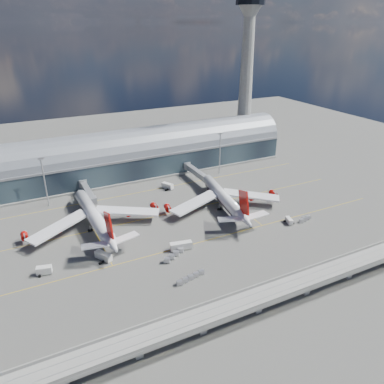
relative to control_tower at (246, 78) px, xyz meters
name	(u,v)px	position (x,y,z in m)	size (l,w,h in m)	color
ground	(184,233)	(-85.00, -83.00, -51.64)	(500.00, 500.00, 0.00)	#474744
taxi_lines	(165,212)	(-85.00, -60.89, -51.63)	(200.00, 80.12, 0.01)	gold
terminal	(128,157)	(-85.00, -5.01, -40.30)	(200.00, 30.00, 28.00)	#1E2832
control_tower	(246,78)	(0.00, 0.00, 0.00)	(19.00, 19.00, 103.00)	gray
guideway	(258,298)	(-85.00, -138.00, -46.34)	(220.00, 8.50, 7.20)	gray
floodlight_mast_left	(45,181)	(-135.00, -28.00, -38.00)	(3.00, 0.70, 25.70)	gray
floodlight_mast_right	(220,152)	(-35.00, -28.00, -38.00)	(3.00, 0.70, 25.70)	gray
airliner_left	(95,217)	(-118.99, -61.64, -45.98)	(61.80, 64.89, 19.80)	white
airliner_right	(224,198)	(-56.55, -69.10, -46.48)	(59.73, 62.49, 19.87)	white
jet_bridge_left	(87,191)	(-115.55, -29.88, -46.46)	(4.40, 28.00, 7.25)	gray
jet_bridge_right	(196,172)	(-52.78, -31.82, -46.46)	(4.40, 32.00, 7.25)	gray
service_truck_0	(103,256)	(-121.97, -87.48, -50.04)	(5.84, 7.70, 3.09)	silver
service_truck_1	(44,270)	(-143.83, -86.80, -50.05)	(5.87, 3.70, 3.15)	silver
service_truck_2	(181,246)	(-91.72, -94.35, -49.93)	(9.36, 4.23, 3.27)	silver
service_truck_3	(289,221)	(-37.68, -96.58, -50.36)	(3.28, 5.49, 2.49)	silver
service_truck_4	(212,186)	(-50.57, -46.12, -50.00)	(3.58, 5.98, 3.25)	silver
service_truck_5	(168,186)	(-72.63, -35.35, -49.98)	(5.37, 7.11, 3.23)	silver
cargo_train_0	(174,255)	(-96.69, -98.19, -50.64)	(10.95, 7.05, 1.91)	gray
cargo_train_1	(191,277)	(-96.86, -113.73, -50.78)	(12.40, 4.09, 1.64)	gray
cargo_train_2	(305,219)	(-29.66, -98.21, -50.76)	(7.66, 3.29, 1.68)	gray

